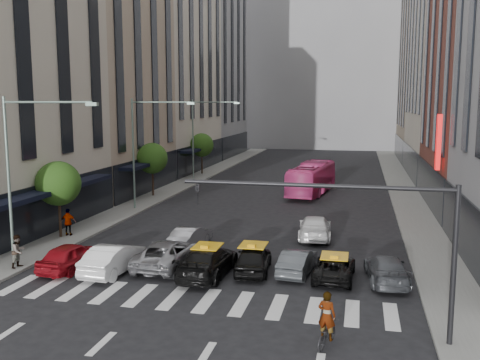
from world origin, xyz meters
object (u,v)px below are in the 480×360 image
Objects in this scene: taxi_center at (253,259)px; pedestrian_far at (68,222)px; bus at (312,179)px; pedestrian_near at (18,251)px; streetlamp_mid at (144,139)px; motorcycle at (326,334)px; streetlamp_near at (23,159)px; car_white_front at (114,258)px; taxi_left at (208,261)px; car_red at (71,256)px; streetlamp_far at (201,129)px.

taxi_center is 14.00m from pedestrian_far.
pedestrian_near is at bearing 72.37° from bus.
streetlamp_mid is at bearing 48.72° from bus.
motorcycle is 21.40m from pedestrian_far.
taxi_center is 2.39× the size of pedestrian_far.
bus reaches higher than motorcycle.
motorcycle is 17.41m from pedestrian_near.
streetlamp_near is at bearing -90.00° from streetlamp_mid.
taxi_center is at bearing 96.01° from bus.
car_white_front is 12.94m from motorcycle.
streetlamp_near is 30.13m from bus.
pedestrian_far is at bearing -24.26° from taxi_left.
car_white_front is 4.95m from taxi_left.
taxi_left is (7.39, 0.65, 0.04)m from car_red.
bus is (0.80, 25.03, 0.78)m from taxi_center.
streetlamp_near is 5.67m from car_red.
streetlamp_far is 14.33m from bus.
motorcycle is at bearing 136.27° from pedestrian_far.
car_red reaches higher than motorcycle.
streetlamp_far is 26.11m from pedestrian_far.
bus is at bearing -106.86° from car_red.
car_white_front is at bearing -81.43° from streetlamp_far.
taxi_left is (9.70, -31.08, -5.14)m from streetlamp_far.
motorcycle is at bearing 103.89° from bus.
pedestrian_far is (-1.39, 6.38, -4.86)m from streetlamp_near.
streetlamp_mid is at bearing -37.35° from motorcycle.
streetlamp_mid is at bearing -77.29° from car_red.
pedestrian_far reaches higher than car_red.
taxi_center is at bearing -45.09° from motorcycle.
car_red is at bearing 112.36° from pedestrian_far.
pedestrian_far is at bearing 102.30° from streetlamp_near.
streetlamp_far is at bearing -73.29° from taxi_center.
bus is at bearing 64.83° from streetlamp_near.
streetlamp_far is 5.04× the size of pedestrian_far.
taxi_center is at bearing -165.72° from car_red.
streetlamp_near is at bearing 93.46° from pedestrian_far.
streetlamp_near and streetlamp_far have the same top height.
streetlamp_far is 32.73m from taxi_center.
pedestrian_near is at bearing 18.27° from car_red.
motorcycle is (6.46, -6.77, -0.31)m from taxi_left.
bus is at bearing -21.61° from streetlamp_far.
bus is 6.07× the size of pedestrian_far.
streetlamp_mid is 5.10× the size of pedestrian_near.
streetlamp_far is 0.83× the size of bus.
car_red is 7.15m from pedestrian_far.
streetlamp_far is at bearing 90.00° from streetlamp_near.
streetlamp_far is 1.70× the size of taxi_left.
car_white_front is at bearing 81.35° from bus.
streetlamp_far is 5.16× the size of motorcycle.
bus is at bearing -103.17° from car_white_front.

